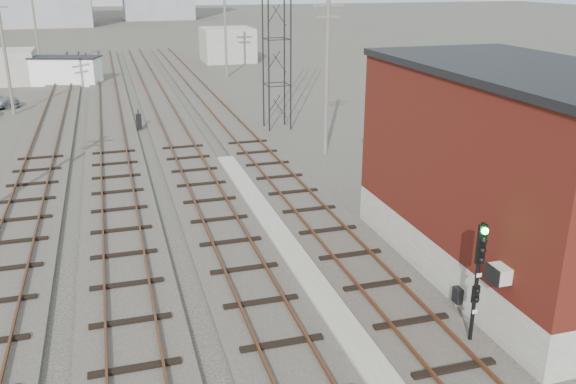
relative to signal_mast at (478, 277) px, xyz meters
name	(u,v)px	position (x,y,z in m)	size (l,w,h in m)	color
ground	(162,77)	(-3.70, 51.89, -2.18)	(320.00, 320.00, 0.00)	#282621
track_right	(223,117)	(-1.20, 30.89, -2.07)	(3.20, 90.00, 0.39)	#332D28
track_mid_right	(169,120)	(-5.20, 30.89, -2.07)	(3.20, 90.00, 0.39)	#332D28
track_mid_left	(111,124)	(-9.20, 30.89, -2.07)	(3.20, 90.00, 0.39)	#332D28
track_left	(50,128)	(-13.20, 30.89, -2.07)	(3.20, 90.00, 0.39)	#332D28
platform_curb	(300,267)	(-3.20, 5.89, -2.05)	(0.90, 28.00, 0.26)	gray
brick_building	(515,173)	(3.80, 3.88, 1.45)	(6.54, 12.20, 7.22)	gray
lattice_tower	(276,15)	(1.80, 26.89, 5.32)	(1.60, 1.60, 15.00)	black
utility_pole_left_b	(4,50)	(-16.20, 36.89, 2.62)	(1.80, 0.24, 9.00)	#595147
utility_pole_left_c	(35,25)	(-16.20, 61.89, 2.62)	(1.80, 0.24, 9.00)	#595147
utility_pole_right_a	(327,72)	(2.80, 19.89, 2.62)	(1.80, 0.24, 9.00)	#595147
utility_pole_right_b	(225,29)	(2.80, 49.89, 2.62)	(1.80, 0.24, 9.00)	#595147
shed_right	(227,45)	(5.30, 61.89, -0.18)	(6.00, 6.00, 4.00)	gray
signal_mast	(478,277)	(0.00, 0.00, 0.00)	(0.40, 0.40, 3.77)	gray
switch_stand	(139,121)	(-7.37, 28.87, -1.54)	(0.36, 0.36, 1.34)	black
site_trailer	(66,71)	(-12.81, 49.62, -0.83)	(6.90, 4.61, 2.67)	white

